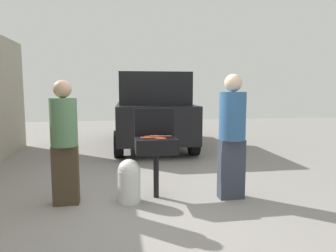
{
  "coord_description": "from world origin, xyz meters",
  "views": [
    {
      "loc": [
        -0.42,
        -4.15,
        1.57
      ],
      "look_at": [
        0.37,
        0.7,
        1.0
      ],
      "focal_mm": 32.72,
      "sensor_mm": 36.0,
      "label": 1
    }
  ],
  "objects_px": {
    "hot_dog_1": "(161,139)",
    "hot_dog_6": "(167,136)",
    "hot_dog_3": "(158,136)",
    "hot_dog_7": "(145,138)",
    "person_right": "(232,132)",
    "bbq_grill": "(156,148)",
    "hot_dog_2": "(159,138)",
    "hot_dog_5": "(157,137)",
    "hot_dog_4": "(149,137)",
    "person_left": "(64,138)",
    "parked_minivan": "(152,110)",
    "propane_tank": "(129,180)",
    "hot_dog_0": "(149,138)",
    "hot_dog_8": "(154,136)"
  },
  "relations": [
    {
      "from": "person_right",
      "to": "hot_dog_3",
      "type": "bearing_deg",
      "value": -20.22
    },
    {
      "from": "hot_dog_3",
      "to": "person_left",
      "type": "distance_m",
      "value": 1.32
    },
    {
      "from": "hot_dog_1",
      "to": "bbq_grill",
      "type": "bearing_deg",
      "value": 109.47
    },
    {
      "from": "hot_dog_2",
      "to": "hot_dog_5",
      "type": "relative_size",
      "value": 1.0
    },
    {
      "from": "hot_dog_3",
      "to": "hot_dog_7",
      "type": "height_order",
      "value": "same"
    },
    {
      "from": "person_left",
      "to": "parked_minivan",
      "type": "distance_m",
      "value": 4.69
    },
    {
      "from": "hot_dog_3",
      "to": "hot_dog_7",
      "type": "xyz_separation_m",
      "value": [
        -0.21,
        -0.11,
        0.0
      ]
    },
    {
      "from": "hot_dog_2",
      "to": "hot_dog_3",
      "type": "height_order",
      "value": "same"
    },
    {
      "from": "hot_dog_5",
      "to": "propane_tank",
      "type": "relative_size",
      "value": 0.21
    },
    {
      "from": "hot_dog_5",
      "to": "bbq_grill",
      "type": "bearing_deg",
      "value": -117.53
    },
    {
      "from": "hot_dog_5",
      "to": "person_right",
      "type": "xyz_separation_m",
      "value": [
        1.06,
        -0.24,
        0.08
      ]
    },
    {
      "from": "person_right",
      "to": "hot_dog_1",
      "type": "bearing_deg",
      "value": -7.0
    },
    {
      "from": "propane_tank",
      "to": "hot_dog_3",
      "type": "bearing_deg",
      "value": 25.98
    },
    {
      "from": "person_right",
      "to": "hot_dog_6",
      "type": "bearing_deg",
      "value": -21.55
    },
    {
      "from": "person_left",
      "to": "parked_minivan",
      "type": "height_order",
      "value": "parked_minivan"
    },
    {
      "from": "hot_dog_8",
      "to": "hot_dog_6",
      "type": "bearing_deg",
      "value": -15.36
    },
    {
      "from": "person_right",
      "to": "person_left",
      "type": "bearing_deg",
      "value": -7.78
    },
    {
      "from": "hot_dog_7",
      "to": "bbq_grill",
      "type": "bearing_deg",
      "value": 8.02
    },
    {
      "from": "hot_dog_4",
      "to": "hot_dog_6",
      "type": "bearing_deg",
      "value": -0.12
    },
    {
      "from": "propane_tank",
      "to": "parked_minivan",
      "type": "height_order",
      "value": "parked_minivan"
    },
    {
      "from": "hot_dog_2",
      "to": "propane_tank",
      "type": "distance_m",
      "value": 0.72
    },
    {
      "from": "hot_dog_5",
      "to": "hot_dog_4",
      "type": "bearing_deg",
      "value": 163.95
    },
    {
      "from": "hot_dog_5",
      "to": "hot_dog_3",
      "type": "bearing_deg",
      "value": 58.57
    },
    {
      "from": "hot_dog_3",
      "to": "person_right",
      "type": "bearing_deg",
      "value": -15.57
    },
    {
      "from": "hot_dog_1",
      "to": "person_left",
      "type": "xyz_separation_m",
      "value": [
        -1.32,
        0.09,
        0.03
      ]
    },
    {
      "from": "hot_dog_8",
      "to": "parked_minivan",
      "type": "relative_size",
      "value": 0.03
    },
    {
      "from": "hot_dog_0",
      "to": "hot_dog_1",
      "type": "distance_m",
      "value": 0.19
    },
    {
      "from": "propane_tank",
      "to": "hot_dog_0",
      "type": "bearing_deg",
      "value": 13.99
    },
    {
      "from": "hot_dog_5",
      "to": "person_left",
      "type": "xyz_separation_m",
      "value": [
        -1.29,
        -0.11,
        0.03
      ]
    },
    {
      "from": "hot_dog_1",
      "to": "hot_dog_6",
      "type": "distance_m",
      "value": 0.26
    },
    {
      "from": "bbq_grill",
      "to": "hot_dog_8",
      "type": "height_order",
      "value": "hot_dog_8"
    },
    {
      "from": "hot_dog_2",
      "to": "hot_dog_7",
      "type": "bearing_deg",
      "value": 157.66
    },
    {
      "from": "bbq_grill",
      "to": "hot_dog_5",
      "type": "bearing_deg",
      "value": 62.47
    },
    {
      "from": "hot_dog_3",
      "to": "parked_minivan",
      "type": "relative_size",
      "value": 0.03
    },
    {
      "from": "bbq_grill",
      "to": "hot_dog_3",
      "type": "xyz_separation_m",
      "value": [
        0.05,
        0.08,
        0.15
      ]
    },
    {
      "from": "hot_dog_3",
      "to": "propane_tank",
      "type": "xyz_separation_m",
      "value": [
        -0.45,
        -0.22,
        -0.58
      ]
    },
    {
      "from": "hot_dog_6",
      "to": "person_left",
      "type": "bearing_deg",
      "value": -174.18
    },
    {
      "from": "person_right",
      "to": "hot_dog_4",
      "type": "bearing_deg",
      "value": -17.86
    },
    {
      "from": "bbq_grill",
      "to": "person_left",
      "type": "bearing_deg",
      "value": -176.59
    },
    {
      "from": "hot_dog_4",
      "to": "person_right",
      "type": "distance_m",
      "value": 1.21
    },
    {
      "from": "hot_dog_3",
      "to": "hot_dog_8",
      "type": "relative_size",
      "value": 1.0
    },
    {
      "from": "hot_dog_1",
      "to": "hot_dog_7",
      "type": "bearing_deg",
      "value": 147.55
    },
    {
      "from": "hot_dog_1",
      "to": "propane_tank",
      "type": "relative_size",
      "value": 0.21
    },
    {
      "from": "hot_dog_4",
      "to": "hot_dog_7",
      "type": "distance_m",
      "value": 0.12
    },
    {
      "from": "hot_dog_2",
      "to": "hot_dog_7",
      "type": "relative_size",
      "value": 1.0
    },
    {
      "from": "hot_dog_3",
      "to": "hot_dog_2",
      "type": "bearing_deg",
      "value": -93.46
    },
    {
      "from": "hot_dog_3",
      "to": "propane_tank",
      "type": "bearing_deg",
      "value": -154.02
    },
    {
      "from": "hot_dog_1",
      "to": "propane_tank",
      "type": "bearing_deg",
      "value": 176.61
    },
    {
      "from": "bbq_grill",
      "to": "hot_dog_6",
      "type": "xyz_separation_m",
      "value": [
        0.17,
        0.07,
        0.15
      ]
    },
    {
      "from": "hot_dog_2",
      "to": "person_right",
      "type": "distance_m",
      "value": 1.05
    }
  ]
}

